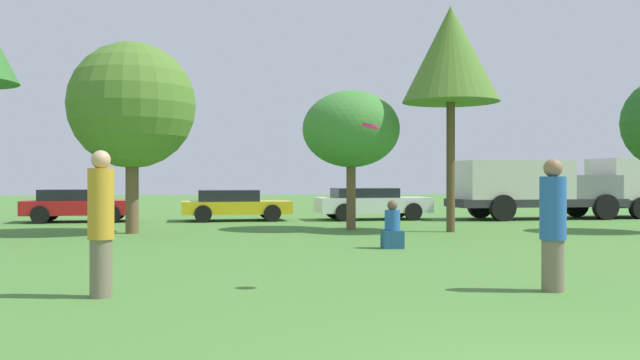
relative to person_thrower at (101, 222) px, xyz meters
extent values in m
cylinder|color=#726651|center=(0.00, 0.00, -0.61)|extent=(0.29, 0.29, 0.76)
cylinder|color=#BF8C26|center=(0.00, 0.00, 0.24)|extent=(0.34, 0.34, 0.93)
sphere|color=tan|center=(0.00, 0.00, 0.82)|extent=(0.25, 0.25, 0.25)
cylinder|color=#726651|center=(6.11, -0.35, -0.63)|extent=(0.31, 0.31, 0.72)
cylinder|color=#2659A5|center=(6.11, -0.35, 0.16)|extent=(0.36, 0.36, 0.87)
sphere|color=#8C6647|center=(6.11, -0.35, 0.72)|extent=(0.26, 0.26, 0.26)
cylinder|color=#F21E72|center=(3.63, 0.10, 1.31)|extent=(0.25, 0.25, 0.10)
cube|color=navy|center=(5.28, 5.49, -0.79)|extent=(0.46, 0.38, 0.40)
cylinder|color=#2659A5|center=(5.28, 5.49, -0.36)|extent=(0.35, 0.35, 0.46)
sphere|color=brown|center=(5.28, 5.49, -0.03)|extent=(0.23, 0.23, 0.23)
cylinder|color=brown|center=(-1.08, 10.46, 0.34)|extent=(0.37, 0.37, 2.66)
sphere|color=#4C7528|center=(-1.08, 10.46, 2.66)|extent=(3.59, 3.59, 3.59)
cylinder|color=brown|center=(5.34, 10.93, 0.14)|extent=(0.28, 0.28, 2.25)
ellipsoid|color=#3D7F33|center=(5.34, 10.93, 2.08)|extent=(2.96, 2.96, 2.33)
cylinder|color=brown|center=(8.08, 9.73, 0.90)|extent=(0.25, 0.25, 3.79)
cone|color=#4C7528|center=(8.08, 9.73, 4.21)|extent=(2.83, 2.83, 2.83)
cube|color=red|center=(-3.67, 15.89, -0.47)|extent=(3.90, 1.92, 0.52)
cube|color=black|center=(-3.95, 15.87, -0.02)|extent=(2.18, 1.62, 0.39)
cylinder|color=black|center=(-2.53, 16.80, -0.68)|extent=(0.63, 0.24, 0.62)
cylinder|color=black|center=(-2.44, 15.10, -0.68)|extent=(0.63, 0.24, 0.62)
cylinder|color=black|center=(-4.89, 16.67, -0.68)|extent=(0.63, 0.24, 0.62)
cylinder|color=black|center=(-4.80, 14.97, -0.68)|extent=(0.63, 0.24, 0.62)
cube|color=gold|center=(1.93, 15.80, -0.50)|extent=(4.07, 1.98, 0.47)
cube|color=black|center=(1.63, 15.78, -0.06)|extent=(2.27, 1.67, 0.41)
cylinder|color=black|center=(3.11, 16.75, -0.68)|extent=(0.63, 0.21, 0.62)
cylinder|color=black|center=(3.20, 14.99, -0.68)|extent=(0.63, 0.21, 0.62)
cylinder|color=black|center=(0.65, 16.61, -0.68)|extent=(0.63, 0.21, 0.62)
cylinder|color=black|center=(0.74, 14.85, -0.68)|extent=(0.63, 0.21, 0.62)
cube|color=silver|center=(7.06, 15.76, -0.43)|extent=(4.33, 2.04, 0.56)
cube|color=black|center=(6.74, 15.74, 0.03)|extent=(2.41, 1.72, 0.36)
cylinder|color=black|center=(8.32, 16.74, -0.66)|extent=(0.66, 0.20, 0.66)
cylinder|color=black|center=(8.42, 14.93, -0.66)|extent=(0.66, 0.20, 0.66)
cylinder|color=black|center=(5.70, 16.59, -0.66)|extent=(0.66, 0.20, 0.66)
cylinder|color=black|center=(5.80, 14.79, -0.66)|extent=(0.66, 0.20, 0.66)
cube|color=#2D2D33|center=(13.35, 15.24, -0.36)|extent=(6.79, 2.33, 0.30)
cube|color=slate|center=(15.42, 15.36, 0.25)|extent=(2.24, 1.97, 0.91)
cube|color=beige|center=(12.41, 15.19, 0.52)|extent=(4.25, 2.18, 1.45)
cylinder|color=black|center=(15.63, 16.35, -0.51)|extent=(0.98, 0.33, 0.97)
cylinder|color=black|center=(15.74, 14.40, -0.51)|extent=(0.98, 0.33, 0.97)
cylinder|color=black|center=(11.46, 16.12, -0.51)|extent=(0.98, 0.33, 0.97)
cylinder|color=black|center=(11.56, 14.16, -0.51)|extent=(0.98, 0.33, 0.97)
cylinder|color=black|center=(17.23, 16.78, -0.57)|extent=(0.86, 0.35, 0.84)
camera|label=1|loc=(1.68, -9.06, 0.57)|focal=37.45mm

